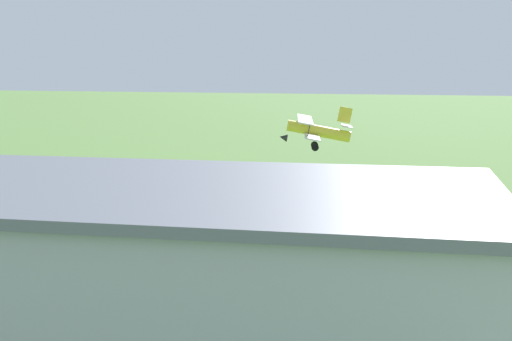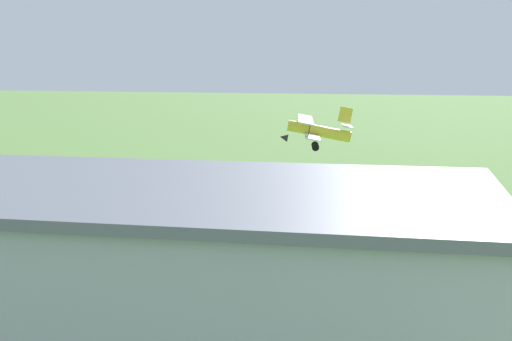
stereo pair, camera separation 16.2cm
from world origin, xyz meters
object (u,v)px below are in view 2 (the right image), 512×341
(person_watching_takeoff, at_px, (498,264))
(person_near_hangar_door, at_px, (471,268))
(person_beside_truck, at_px, (360,242))
(biplane, at_px, (315,130))

(person_watching_takeoff, height_order, person_near_hangar_door, person_near_hangar_door)
(person_watching_takeoff, xyz_separation_m, person_beside_truck, (7.52, -2.91, -0.02))
(person_near_hangar_door, distance_m, person_beside_truck, 7.43)
(person_watching_takeoff, relative_size, person_near_hangar_door, 0.92)
(biplane, distance_m, person_near_hangar_door, 27.43)
(person_near_hangar_door, height_order, person_beside_truck, person_near_hangar_door)
(person_near_hangar_door, bearing_deg, biplane, -63.09)
(biplane, xyz_separation_m, person_watching_takeoff, (-13.68, 22.76, -4.67))
(person_watching_takeoff, bearing_deg, person_near_hangar_door, 43.25)
(biplane, distance_m, person_watching_takeoff, 26.96)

